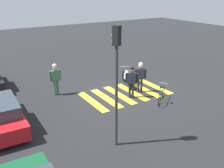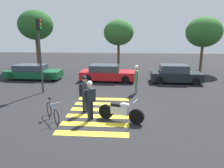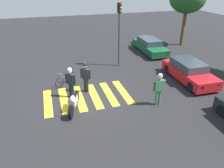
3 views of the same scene
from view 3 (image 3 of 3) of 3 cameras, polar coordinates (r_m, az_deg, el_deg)
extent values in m
plane|color=#232326|center=(12.84, -6.63, -3.40)|extent=(60.00, 60.00, 0.00)
cylinder|color=black|center=(10.98, -10.91, -7.30)|extent=(0.70, 0.37, 0.69)
cylinder|color=black|center=(12.21, -9.39, -3.42)|extent=(0.70, 0.37, 0.69)
cube|color=silver|center=(11.54, -10.13, -4.37)|extent=(0.85, 0.54, 0.36)
ellipsoid|color=silver|center=(11.21, -10.48, -3.79)|extent=(0.53, 0.39, 0.24)
cube|color=black|center=(11.59, -10.02, -2.84)|extent=(0.50, 0.38, 0.12)
cylinder|color=#A5A5AD|center=(10.68, -11.13, -3.94)|extent=(0.24, 0.60, 0.04)
torus|color=black|center=(14.04, -13.78, 0.29)|extent=(0.44, 0.56, 0.68)
torus|color=black|center=(14.68, -10.67, 1.82)|extent=(0.44, 0.56, 0.68)
cylinder|color=#1E4C8C|center=(14.23, -12.29, 2.09)|extent=(0.54, 0.69, 0.04)
cylinder|color=#1E4C8C|center=(14.36, -11.42, 3.15)|extent=(0.04, 0.04, 0.34)
cube|color=black|center=(14.29, -11.49, 3.81)|extent=(0.20, 0.22, 0.06)
cylinder|color=#99999E|center=(13.85, -13.71, 2.68)|extent=(0.38, 0.30, 0.03)
cylinder|color=#1E232D|center=(12.73, -10.35, -1.75)|extent=(0.14, 0.14, 0.86)
cylinder|color=#1E232D|center=(12.81, -11.05, -1.60)|extent=(0.14, 0.14, 0.86)
cube|color=#1E232D|center=(12.44, -10.98, 1.31)|extent=(0.47, 0.52, 0.61)
sphere|color=tan|center=(12.26, -11.17, 3.26)|extent=(0.23, 0.23, 0.23)
cylinder|color=#1E232D|center=(12.30, -9.78, 1.10)|extent=(0.09, 0.09, 0.58)
cylinder|color=#1E232D|center=(12.59, -12.16, 1.52)|extent=(0.09, 0.09, 0.58)
sphere|color=white|center=(12.21, -11.21, 3.72)|extent=(0.25, 0.25, 0.25)
cylinder|color=#1E232D|center=(13.20, -6.54, -0.33)|extent=(0.14, 0.14, 0.88)
cylinder|color=#1E232D|center=(13.29, -7.22, -0.18)|extent=(0.14, 0.14, 0.88)
cube|color=#1E232D|center=(12.92, -7.06, 2.72)|extent=(0.49, 0.52, 0.62)
sphere|color=#8C664C|center=(12.74, -7.18, 4.66)|extent=(0.24, 0.24, 0.24)
cylinder|color=#1E232D|center=(12.78, -5.87, 2.50)|extent=(0.09, 0.09, 0.59)
cylinder|color=#1E232D|center=(13.07, -8.22, 2.93)|extent=(0.09, 0.09, 0.59)
sphere|color=black|center=(12.70, -7.21, 5.11)|extent=(0.25, 0.25, 0.25)
cylinder|color=#3F724C|center=(12.09, 12.46, -3.52)|extent=(0.14, 0.14, 0.88)
cylinder|color=#3F724C|center=(12.02, 11.69, -3.64)|extent=(0.14, 0.14, 0.88)
cube|color=#3F724C|center=(11.70, 12.42, -0.39)|extent=(0.22, 0.52, 0.62)
sphere|color=tan|center=(11.50, 12.65, 1.70)|extent=(0.24, 0.24, 0.24)
cylinder|color=#3F724C|center=(11.84, 13.75, -0.22)|extent=(0.09, 0.09, 0.59)
cylinder|color=#3F724C|center=(11.57, 11.06, -0.57)|extent=(0.09, 0.09, 0.59)
sphere|color=white|center=(11.45, 12.70, 2.20)|extent=(0.25, 0.25, 0.25)
cube|color=yellow|center=(12.71, -16.65, -4.76)|extent=(3.05, 0.45, 0.01)
cube|color=yellow|center=(12.71, -12.62, -4.22)|extent=(3.05, 0.45, 0.01)
cube|color=yellow|center=(12.78, -8.61, -3.67)|extent=(3.05, 0.45, 0.01)
cube|color=yellow|center=(12.91, -4.67, -3.10)|extent=(3.05, 0.45, 0.01)
cube|color=yellow|center=(13.10, -0.83, -2.54)|extent=(3.05, 0.45, 0.01)
cube|color=yellow|center=(13.34, 2.89, -1.98)|extent=(3.05, 0.45, 0.01)
cylinder|color=black|center=(19.64, 13.84, 7.89)|extent=(0.65, 0.24, 0.65)
cylinder|color=black|center=(19.00, 9.97, 7.63)|extent=(0.65, 0.24, 0.65)
cylinder|color=black|center=(22.35, 9.98, 10.51)|extent=(0.65, 0.24, 0.65)
cylinder|color=black|center=(21.79, 6.46, 10.32)|extent=(0.65, 0.24, 0.65)
cube|color=#14512D|center=(20.62, 10.01, 9.59)|extent=(4.75, 1.81, 0.60)
cube|color=#333D47|center=(20.68, 9.85, 11.20)|extent=(2.58, 1.54, 0.48)
cube|color=#F2EDCC|center=(18.89, 14.42, 7.85)|extent=(0.09, 0.20, 0.12)
cube|color=#F2EDCC|center=(18.40, 11.49, 7.66)|extent=(0.09, 0.20, 0.12)
cylinder|color=black|center=(14.94, 25.27, -0.03)|extent=(0.65, 0.24, 0.65)
cylinder|color=black|center=(14.02, 20.36, -0.79)|extent=(0.65, 0.24, 0.65)
cylinder|color=black|center=(17.07, 19.15, 4.32)|extent=(0.65, 0.24, 0.65)
cylinder|color=black|center=(16.27, 14.57, 3.88)|extent=(0.65, 0.24, 0.65)
cube|color=red|center=(15.46, 19.80, 2.61)|extent=(4.44, 1.91, 0.65)
cube|color=#333D47|center=(15.42, 19.68, 4.90)|extent=(2.42, 1.63, 0.51)
cube|color=#F2EDCC|center=(14.26, 26.45, -0.30)|extent=(0.09, 0.20, 0.12)
cube|color=#F2EDCC|center=(13.56, 22.81, -0.88)|extent=(0.09, 0.20, 0.12)
cylinder|color=black|center=(12.31, 27.36, -6.29)|extent=(0.63, 0.24, 0.62)
cylinder|color=#38383D|center=(16.66, 1.86, 11.45)|extent=(0.12, 0.12, 4.05)
cube|color=black|center=(16.20, 1.99, 19.58)|extent=(0.32, 0.32, 0.70)
sphere|color=red|center=(16.08, 2.35, 20.34)|extent=(0.16, 0.16, 0.16)
sphere|color=orange|center=(16.10, 2.33, 19.53)|extent=(0.16, 0.16, 0.16)
sphere|color=green|center=(16.13, 2.31, 18.72)|extent=(0.16, 0.16, 0.16)
cylinder|color=brown|center=(23.56, 18.37, 13.76)|extent=(0.32, 0.32, 3.31)
camera|label=1|loc=(24.87, 7.64, 25.49)|focal=41.65mm
camera|label=2|loc=(12.77, -55.92, 4.09)|focal=33.95mm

